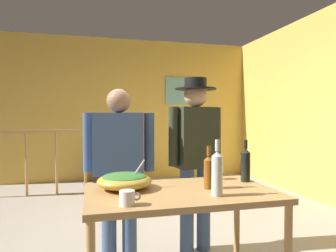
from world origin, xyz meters
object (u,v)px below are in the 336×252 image
(serving_table, at_px, (181,202))
(salad_bowl, at_px, (125,180))
(wine_bottle_dark, at_px, (246,164))
(person_standing_right, at_px, (195,149))
(wine_bottle_amber, at_px, (209,171))
(wine_glass, at_px, (213,165))
(wine_bottle_clear, at_px, (217,173))
(person_standing_left, at_px, (119,159))
(stair_railing, at_px, (96,153))
(framed_picture, at_px, (177,91))
(flat_screen_tv, at_px, (116,149))
(tv_console, at_px, (116,171))
(mug_white, at_px, (128,198))

(serving_table, relative_size, salad_bowl, 3.36)
(wine_bottle_dark, bearing_deg, person_standing_right, 110.96)
(wine_bottle_dark, relative_size, wine_bottle_amber, 1.08)
(serving_table, distance_m, wine_glass, 0.50)
(wine_bottle_clear, bearing_deg, salad_bowl, 148.73)
(wine_bottle_clear, bearing_deg, person_standing_right, 79.13)
(wine_bottle_clear, relative_size, person_standing_right, 0.22)
(salad_bowl, bearing_deg, wine_bottle_amber, -13.08)
(person_standing_left, distance_m, person_standing_right, 0.72)
(serving_table, bearing_deg, wine_bottle_clear, -47.73)
(wine_bottle_dark, bearing_deg, wine_glass, 148.33)
(wine_bottle_dark, distance_m, person_standing_right, 0.60)
(stair_railing, relative_size, wine_glass, 14.05)
(framed_picture, height_order, wine_bottle_clear, framed_picture)
(flat_screen_tv, distance_m, wine_bottle_dark, 3.85)
(serving_table, bearing_deg, person_standing_right, 63.36)
(serving_table, height_order, wine_bottle_amber, wine_bottle_amber)
(tv_console, xyz_separation_m, serving_table, (0.12, -3.96, 0.47))
(wine_bottle_amber, bearing_deg, wine_bottle_clear, -96.44)
(stair_railing, bearing_deg, tv_console, 58.97)
(wine_bottle_clear, bearing_deg, wine_bottle_dark, 41.83)
(framed_picture, xyz_separation_m, wine_bottle_dark, (-0.61, -4.10, -0.92))
(flat_screen_tv, height_order, wine_bottle_amber, wine_bottle_amber)
(flat_screen_tv, relative_size, person_standing_left, 0.31)
(wine_glass, bearing_deg, salad_bowl, -168.58)
(salad_bowl, height_order, wine_bottle_amber, wine_bottle_amber)
(framed_picture, distance_m, wine_glass, 4.16)
(framed_picture, relative_size, mug_white, 4.67)
(stair_railing, relative_size, wine_bottle_amber, 7.93)
(flat_screen_tv, height_order, serving_table, flat_screen_tv)
(person_standing_right, bearing_deg, serving_table, 53.69)
(framed_picture, bearing_deg, wine_bottle_dark, -98.46)
(mug_white, bearing_deg, wine_bottle_clear, 6.69)
(wine_glass, bearing_deg, stair_railing, 105.97)
(wine_bottle_dark, xyz_separation_m, mug_white, (-0.97, -0.42, -0.09))
(tv_console, bearing_deg, flat_screen_tv, -90.00)
(framed_picture, bearing_deg, flat_screen_tv, -166.20)
(stair_railing, bearing_deg, framed_picture, 28.91)
(person_standing_right, bearing_deg, mug_white, 42.76)
(tv_console, relative_size, person_standing_left, 0.59)
(person_standing_right, bearing_deg, stair_railing, -81.25)
(framed_picture, bearing_deg, tv_console, -167.48)
(flat_screen_tv, relative_size, wine_glass, 2.75)
(person_standing_left, bearing_deg, wine_bottle_dark, 158.49)
(wine_bottle_dark, bearing_deg, mug_white, -156.70)
(person_standing_left, bearing_deg, stair_railing, -76.93)
(wine_bottle_dark, xyz_separation_m, person_standing_right, (-0.22, 0.56, 0.06))
(flat_screen_tv, xyz_separation_m, salad_bowl, (-0.25, -3.80, 0.18))
(tv_console, xyz_separation_m, wine_bottle_dark, (0.70, -3.81, 0.69))
(wine_bottle_dark, xyz_separation_m, person_standing_left, (-0.93, 0.56, -0.01))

